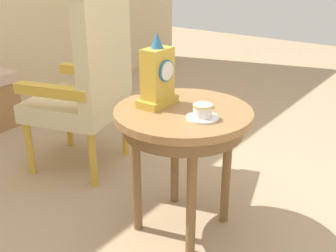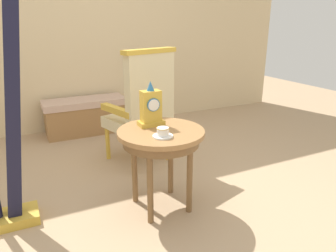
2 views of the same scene
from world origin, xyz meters
name	(u,v)px [view 2 (image 2 of 2)]	position (x,y,z in m)	size (l,w,h in m)	color
ground_plane	(158,205)	(0.00, 0.00, 0.00)	(10.00, 10.00, 0.00)	tan
wall_back	(83,18)	(0.00, 2.25, 1.40)	(6.00, 0.10, 2.80)	beige
side_table	(161,141)	(0.02, -0.02, 0.55)	(0.63, 0.63, 0.63)	#9E7042
teacup_left	(163,133)	(-0.02, -0.15, 0.66)	(0.14, 0.14, 0.07)	white
mantel_clock	(151,108)	(0.00, 0.10, 0.76)	(0.19, 0.11, 0.34)	gold
armchair	(143,106)	(0.20, 0.78, 0.59)	(0.67, 0.66, 1.14)	beige
harp	(4,119)	(-0.98, 0.25, 0.77)	(0.40, 0.24, 1.89)	gold
window_bench	(86,116)	(-0.13, 1.95, 0.22)	(1.01, 0.40, 0.44)	#CCA893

